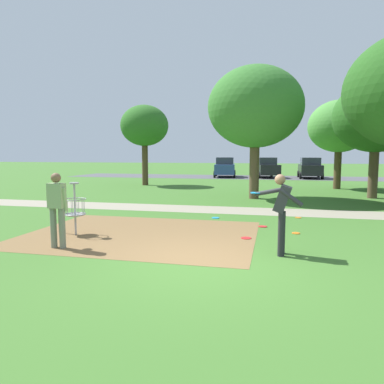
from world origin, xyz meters
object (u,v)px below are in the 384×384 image
object	(u,v)px
tree_near_left	(339,127)
player_foreground_watching	(281,209)
parked_car_leftmost	(225,167)
frisbee_by_tee	(263,227)
disc_golf_basket	(73,206)
frisbee_far_left	(298,218)
parked_car_center_left	(265,167)
frisbee_scattered_a	(216,218)
frisbee_far_right	(296,233)
parked_car_center_right	(310,168)
tree_mid_center	(255,107)
frisbee_mid_grass	(246,238)
player_throwing	(57,206)
tree_mid_left	(376,117)
tree_far_center	(145,126)

from	to	relation	value
tree_near_left	player_foreground_watching	bearing A→B (deg)	-103.05
tree_near_left	parked_car_leftmost	bearing A→B (deg)	129.77
tree_near_left	frisbee_by_tee	bearing A→B (deg)	-107.68
disc_golf_basket	frisbee_by_tee	size ratio (longest dim) A/B	5.56
frisbee_by_tee	tree_near_left	distance (m)	14.01
frisbee_by_tee	tree_near_left	world-z (taller)	tree_near_left
frisbee_far_left	parked_car_center_left	distance (m)	21.31
frisbee_scattered_a	frisbee_far_left	bearing A→B (deg)	13.92
disc_golf_basket	parked_car_leftmost	xyz separation A→B (m)	(0.65, 24.97, 0.17)
frisbee_scattered_a	player_foreground_watching	bearing A→B (deg)	-62.93
frisbee_far_right	parked_car_center_right	xyz separation A→B (m)	(2.53, 23.54, 0.91)
tree_near_left	tree_mid_center	size ratio (longest dim) A/B	0.87
frisbee_mid_grass	parked_car_leftmost	world-z (taller)	parked_car_leftmost
disc_golf_basket	tree_mid_center	size ratio (longest dim) A/B	0.22
frisbee_scattered_a	tree_mid_center	distance (m)	7.20
disc_golf_basket	player_throwing	bearing A→B (deg)	-72.83
tree_near_left	frisbee_far_left	bearing A→B (deg)	-105.06
tree_mid_left	parked_car_leftmost	world-z (taller)	tree_mid_left
parked_car_leftmost	parked_car_center_right	bearing A→B (deg)	0.09
parked_car_center_left	parked_car_center_right	world-z (taller)	same
player_foreground_watching	tree_near_left	world-z (taller)	tree_near_left
tree_near_left	tree_far_center	xyz separation A→B (m)	(-12.49, -0.13, 0.24)
player_foreground_watching	frisbee_scattered_a	world-z (taller)	player_foreground_watching
disc_golf_basket	player_throwing	size ratio (longest dim) A/B	0.81
disc_golf_basket	tree_far_center	size ratio (longest dim) A/B	0.25
frisbee_far_right	tree_near_left	bearing A→B (deg)	76.72
frisbee_by_tee	tree_mid_left	world-z (taller)	tree_mid_left
frisbee_mid_grass	tree_mid_left	bearing A→B (deg)	61.46
player_throwing	frisbee_far_right	size ratio (longest dim) A/B	7.97
player_foreground_watching	tree_mid_center	xyz separation A→B (m)	(-1.09, 9.67, 3.33)
player_throwing	parked_car_leftmost	distance (m)	26.28
disc_golf_basket	frisbee_far_right	world-z (taller)	disc_golf_basket
frisbee_by_tee	parked_car_center_right	distance (m)	23.12
player_throwing	parked_car_center_left	bearing A→B (deg)	81.43
tree_near_left	parked_car_leftmost	world-z (taller)	tree_near_left
player_foreground_watching	frisbee_far_left	size ratio (longest dim) A/B	8.49
frisbee_far_left	tree_far_center	world-z (taller)	tree_far_center
disc_golf_basket	parked_car_leftmost	world-z (taller)	parked_car_leftmost
player_throwing	tree_far_center	bearing A→B (deg)	103.67
disc_golf_basket	tree_far_center	bearing A→B (deg)	103.36
frisbee_by_tee	disc_golf_basket	bearing A→B (deg)	-156.29
tree_far_center	disc_golf_basket	bearing A→B (deg)	-76.64
frisbee_by_tee	frisbee_far_right	xyz separation A→B (m)	(0.90, -0.70, 0.00)
player_throwing	frisbee_mid_grass	xyz separation A→B (m)	(4.10, 1.87, -0.96)
tree_near_left	parked_car_center_right	world-z (taller)	tree_near_left
tree_mid_center	frisbee_scattered_a	bearing A→B (deg)	-99.43
disc_golf_basket	player_throwing	distance (m)	1.38
frisbee_mid_grass	tree_mid_center	distance (m)	9.42
frisbee_far_right	tree_far_center	xyz separation A→B (m)	(-9.29, 13.42, 4.02)
frisbee_by_tee	parked_car_leftmost	world-z (taller)	parked_car_leftmost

